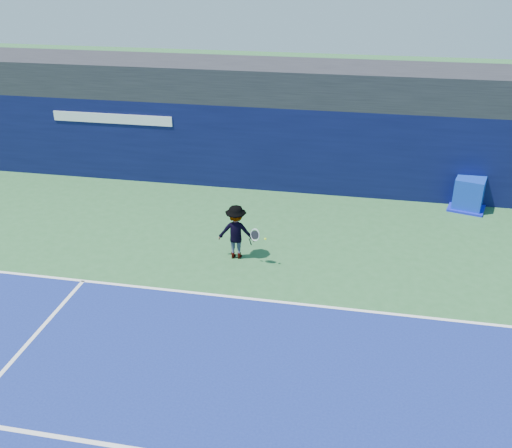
# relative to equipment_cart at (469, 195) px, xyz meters

# --- Properties ---
(ground) EXTENTS (80.00, 80.00, 0.00)m
(ground) POSITION_rel_equipment_cart_xyz_m (-5.49, -9.76, -0.49)
(ground) COLOR #2B6031
(ground) RESTS_ON ground
(baseline) EXTENTS (24.00, 0.10, 0.01)m
(baseline) POSITION_rel_equipment_cart_xyz_m (-5.49, -6.76, -0.48)
(baseline) COLOR white
(baseline) RESTS_ON ground
(stadium_band) EXTENTS (36.00, 3.00, 1.20)m
(stadium_band) POSITION_rel_equipment_cart_xyz_m (-5.49, 1.74, 3.11)
(stadium_band) COLOR black
(stadium_band) RESTS_ON back_wall_assembly
(back_wall_assembly) EXTENTS (36.00, 1.03, 3.00)m
(back_wall_assembly) POSITION_rel_equipment_cart_xyz_m (-5.49, 0.74, 1.01)
(back_wall_assembly) COLOR #090D34
(back_wall_assembly) RESTS_ON ground
(equipment_cart) EXTENTS (1.38, 1.38, 1.08)m
(equipment_cart) POSITION_rel_equipment_cart_xyz_m (0.00, 0.00, 0.00)
(equipment_cart) COLOR #0B2BA3
(equipment_cart) RESTS_ON ground
(tennis_player) EXTENTS (1.26, 0.70, 1.57)m
(tennis_player) POSITION_rel_equipment_cart_xyz_m (-6.83, -4.72, 0.29)
(tennis_player) COLOR silver
(tennis_player) RESTS_ON ground
(tennis_ball) EXTENTS (0.06, 0.06, 0.06)m
(tennis_ball) POSITION_rel_equipment_cart_xyz_m (-5.95, -5.05, 0.33)
(tennis_ball) COLOR #C2EC1A
(tennis_ball) RESTS_ON ground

